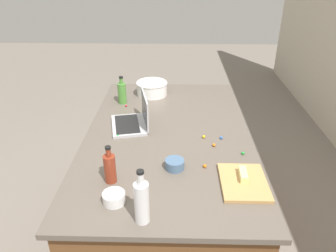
{
  "coord_description": "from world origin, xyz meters",
  "views": [
    {
      "loc": [
        1.85,
        0.05,
        1.94
      ],
      "look_at": [
        0.0,
        0.0,
        0.95
      ],
      "focal_mm": 34.75,
      "sensor_mm": 36.0,
      "label": 1
    }
  ],
  "objects_px": {
    "bottle_soy": "(110,168)",
    "butter_stick_left": "(243,174)",
    "mixing_bowl_large": "(152,88)",
    "cutting_board": "(244,182)",
    "bottle_olive": "(122,93)",
    "bottle_vinegar": "(142,201)",
    "ramekin_small": "(175,164)",
    "ramekin_medium": "(114,198)",
    "laptop": "(134,120)"
  },
  "relations": [
    {
      "from": "bottle_soy",
      "to": "butter_stick_left",
      "type": "bearing_deg",
      "value": 92.04
    },
    {
      "from": "mixing_bowl_large",
      "to": "bottle_vinegar",
      "type": "height_order",
      "value": "bottle_vinegar"
    },
    {
      "from": "mixing_bowl_large",
      "to": "cutting_board",
      "type": "relative_size",
      "value": 0.83
    },
    {
      "from": "mixing_bowl_large",
      "to": "ramekin_small",
      "type": "xyz_separation_m",
      "value": [
        1.04,
        0.2,
        -0.03
      ]
    },
    {
      "from": "laptop",
      "to": "cutting_board",
      "type": "bearing_deg",
      "value": 45.89
    },
    {
      "from": "bottle_olive",
      "to": "ramekin_medium",
      "type": "xyz_separation_m",
      "value": [
        1.15,
        0.13,
        -0.06
      ]
    },
    {
      "from": "laptop",
      "to": "butter_stick_left",
      "type": "relative_size",
      "value": 3.17
    },
    {
      "from": "mixing_bowl_large",
      "to": "bottle_vinegar",
      "type": "bearing_deg",
      "value": 2.31
    },
    {
      "from": "bottle_soy",
      "to": "mixing_bowl_large",
      "type": "bearing_deg",
      "value": 173.58
    },
    {
      "from": "bottle_vinegar",
      "to": "cutting_board",
      "type": "height_order",
      "value": "bottle_vinegar"
    },
    {
      "from": "bottle_olive",
      "to": "bottle_soy",
      "type": "relative_size",
      "value": 1.04
    },
    {
      "from": "laptop",
      "to": "mixing_bowl_large",
      "type": "xyz_separation_m",
      "value": [
        -0.55,
        0.08,
        0.01
      ]
    },
    {
      "from": "ramekin_small",
      "to": "ramekin_medium",
      "type": "bearing_deg",
      "value": -45.03
    },
    {
      "from": "bottle_vinegar",
      "to": "ramekin_small",
      "type": "distance_m",
      "value": 0.43
    },
    {
      "from": "laptop",
      "to": "ramekin_medium",
      "type": "height_order",
      "value": "laptop"
    },
    {
      "from": "bottle_olive",
      "to": "ramekin_small",
      "type": "distance_m",
      "value": 0.96
    },
    {
      "from": "laptop",
      "to": "ramekin_medium",
      "type": "distance_m",
      "value": 0.77
    },
    {
      "from": "laptop",
      "to": "butter_stick_left",
      "type": "distance_m",
      "value": 0.86
    },
    {
      "from": "bottle_soy",
      "to": "ramekin_small",
      "type": "xyz_separation_m",
      "value": [
        -0.12,
        0.33,
        -0.06
      ]
    },
    {
      "from": "cutting_board",
      "to": "butter_stick_left",
      "type": "xyz_separation_m",
      "value": [
        -0.03,
        0.0,
        0.03
      ]
    },
    {
      "from": "bottle_soy",
      "to": "ramekin_small",
      "type": "distance_m",
      "value": 0.35
    },
    {
      "from": "mixing_bowl_large",
      "to": "ramekin_medium",
      "type": "bearing_deg",
      "value": -3.75
    },
    {
      "from": "ramekin_small",
      "to": "ramekin_medium",
      "type": "relative_size",
      "value": 0.99
    },
    {
      "from": "bottle_olive",
      "to": "butter_stick_left",
      "type": "bearing_deg",
      "value": 38.49
    },
    {
      "from": "laptop",
      "to": "cutting_board",
      "type": "xyz_separation_m",
      "value": [
        0.61,
        0.63,
        -0.04
      ]
    },
    {
      "from": "mixing_bowl_large",
      "to": "cutting_board",
      "type": "xyz_separation_m",
      "value": [
        1.16,
        0.55,
        -0.05
      ]
    },
    {
      "from": "ramekin_small",
      "to": "butter_stick_left",
      "type": "bearing_deg",
      "value": 74.58
    },
    {
      "from": "butter_stick_left",
      "to": "ramekin_small",
      "type": "xyz_separation_m",
      "value": [
        -0.1,
        -0.35,
        -0.01
      ]
    },
    {
      "from": "ramekin_small",
      "to": "cutting_board",
      "type": "bearing_deg",
      "value": 70.43
    },
    {
      "from": "butter_stick_left",
      "to": "bottle_olive",
      "type": "bearing_deg",
      "value": -141.51
    },
    {
      "from": "ramekin_small",
      "to": "ramekin_medium",
      "type": "distance_m",
      "value": 0.4
    },
    {
      "from": "bottle_vinegar",
      "to": "bottle_soy",
      "type": "xyz_separation_m",
      "value": [
        -0.27,
        -0.19,
        -0.02
      ]
    },
    {
      "from": "laptop",
      "to": "bottle_soy",
      "type": "distance_m",
      "value": 0.61
    },
    {
      "from": "butter_stick_left",
      "to": "ramekin_small",
      "type": "bearing_deg",
      "value": -105.42
    },
    {
      "from": "butter_stick_left",
      "to": "bottle_vinegar",
      "type": "bearing_deg",
      "value": -58.57
    },
    {
      "from": "bottle_vinegar",
      "to": "ramekin_small",
      "type": "relative_size",
      "value": 2.53
    },
    {
      "from": "mixing_bowl_large",
      "to": "bottle_olive",
      "type": "height_order",
      "value": "bottle_olive"
    },
    {
      "from": "mixing_bowl_large",
      "to": "bottle_vinegar",
      "type": "distance_m",
      "value": 1.43
    },
    {
      "from": "bottle_soy",
      "to": "butter_stick_left",
      "type": "distance_m",
      "value": 0.68
    },
    {
      "from": "ramekin_small",
      "to": "mixing_bowl_large",
      "type": "bearing_deg",
      "value": -169.35
    },
    {
      "from": "ramekin_medium",
      "to": "bottle_soy",
      "type": "bearing_deg",
      "value": -164.71
    },
    {
      "from": "ramekin_medium",
      "to": "bottle_olive",
      "type": "bearing_deg",
      "value": -173.46
    },
    {
      "from": "butter_stick_left",
      "to": "ramekin_small",
      "type": "distance_m",
      "value": 0.36
    },
    {
      "from": "butter_stick_left",
      "to": "ramekin_small",
      "type": "relative_size",
      "value": 1.04
    },
    {
      "from": "cutting_board",
      "to": "ramekin_medium",
      "type": "relative_size",
      "value": 2.86
    },
    {
      "from": "bottle_olive",
      "to": "bottle_soy",
      "type": "bearing_deg",
      "value": 5.07
    },
    {
      "from": "bottle_vinegar",
      "to": "butter_stick_left",
      "type": "height_order",
      "value": "bottle_vinegar"
    },
    {
      "from": "laptop",
      "to": "cutting_board",
      "type": "relative_size",
      "value": 1.15
    },
    {
      "from": "mixing_bowl_large",
      "to": "bottle_soy",
      "type": "distance_m",
      "value": 1.17
    },
    {
      "from": "bottle_soy",
      "to": "bottle_vinegar",
      "type": "bearing_deg",
      "value": 34.41
    }
  ]
}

